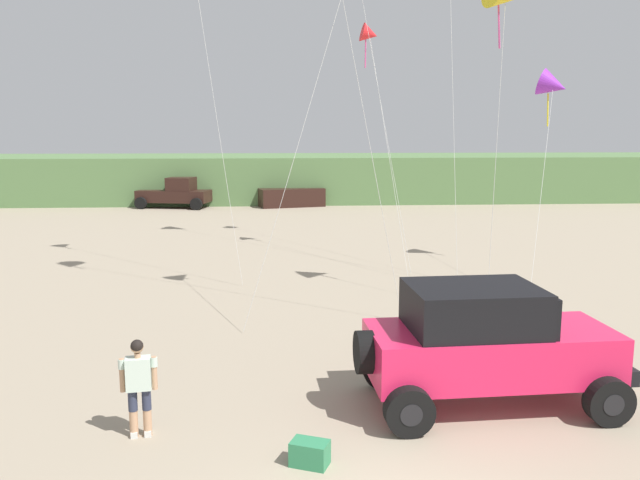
{
  "coord_description": "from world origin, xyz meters",
  "views": [
    {
      "loc": [
        -1.53,
        -7.16,
        5.02
      ],
      "look_at": [
        -0.77,
        4.57,
        3.03
      ],
      "focal_mm": 36.68,
      "sensor_mm": 36.0,
      "label": 1
    }
  ],
  "objects": [
    {
      "name": "dune_ridge",
      "position": [
        3.83,
        40.78,
        1.58
      ],
      "size": [
        90.0,
        9.53,
        3.16
      ],
      "primitive_type": "cube",
      "color": "#567A47",
      "rests_on": "ground_plane"
    },
    {
      "name": "jeep",
      "position": [
        2.23,
        3.99,
        1.2
      ],
      "size": [
        4.91,
        2.57,
        2.26
      ],
      "color": "#EA2151",
      "rests_on": "ground_plane"
    },
    {
      "name": "person_watching",
      "position": [
        -3.83,
        3.14,
        0.94
      ],
      "size": [
        0.62,
        0.35,
        1.67
      ],
      "color": "tan",
      "rests_on": "ground_plane"
    },
    {
      "name": "cooler_box",
      "position": [
        -1.09,
        2.01,
        0.19
      ],
      "size": [
        0.66,
        0.55,
        0.38
      ],
      "primitive_type": "cube",
      "rotation": [
        0.0,
        0.0,
        -0.39
      ],
      "color": "#2D7F51",
      "rests_on": "ground_plane"
    },
    {
      "name": "distant_pickup",
      "position": [
        -8.12,
        35.62,
        0.94
      ],
      "size": [
        4.9,
        3.26,
        1.98
      ],
      "color": "black",
      "rests_on": "ground_plane"
    },
    {
      "name": "distant_sedan",
      "position": [
        -0.62,
        35.82,
        0.6
      ],
      "size": [
        4.49,
        2.67,
        1.2
      ],
      "primitive_type": "cube",
      "rotation": [
        0.0,
        0.0,
        0.25
      ],
      "color": "black",
      "rests_on": "ground_plane"
    },
    {
      "name": "kite_blue_swept",
      "position": [
        2.09,
        18.87,
        8.64
      ],
      "size": [
        1.2,
        4.98,
        9.05
      ],
      "color": "red",
      "rests_on": "ground_plane"
    },
    {
      "name": "kite_pink_ribbon",
      "position": [
        8.28,
        15.99,
        6.56
      ],
      "size": [
        3.5,
        6.38,
        7.13
      ],
      "color": "purple",
      "rests_on": "ground_plane"
    }
  ]
}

